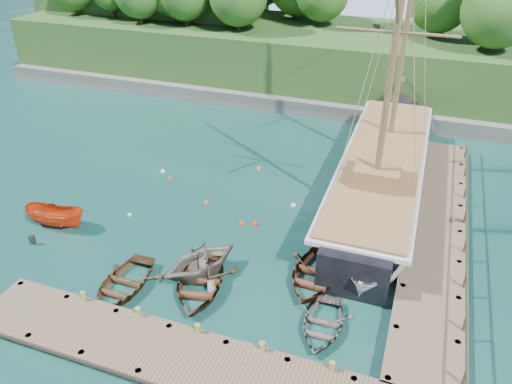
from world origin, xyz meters
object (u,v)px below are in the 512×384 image
rowboat_3 (322,329)px  rowboat_1 (201,275)px  rowboat_2 (200,289)px  rowboat_0 (124,289)px  schooner (381,178)px  motorboat_orange (58,226)px  cabin_boat_white (378,285)px  rowboat_4 (314,279)px

rowboat_3 → rowboat_1: bearing=165.8°
rowboat_1 → rowboat_2: rowboat_1 is taller
rowboat_0 → schooner: bearing=52.2°
rowboat_1 → rowboat_2: (0.41, -1.01, 0.00)m
motorboat_orange → cabin_boat_white: 19.00m
rowboat_1 → rowboat_4: size_ratio=0.86×
motorboat_orange → cabin_boat_white: bearing=-90.9°
rowboat_0 → rowboat_2: bearing=19.7°
motorboat_orange → cabin_boat_white: (18.96, 1.22, 0.00)m
rowboat_1 → schooner: (7.57, 11.72, 1.15)m
rowboat_1 → motorboat_orange: (-10.10, 1.18, 0.00)m
motorboat_orange → cabin_boat_white: cabin_boat_white is taller
schooner → rowboat_3: bearing=-93.6°
rowboat_2 → schooner: 14.65m
rowboat_4 → motorboat_orange: 15.80m
rowboat_1 → rowboat_3: (6.87, -1.56, 0.00)m
rowboat_2 → schooner: bearing=48.4°
rowboat_1 → rowboat_4: bearing=47.8°
rowboat_2 → rowboat_3: bearing=-17.2°
motorboat_orange → rowboat_1: bearing=-101.2°
rowboat_2 → schooner: (7.16, 12.73, 1.15)m
rowboat_0 → motorboat_orange: motorboat_orange is taller
rowboat_0 → schooner: size_ratio=0.16×
rowboat_1 → schooner: bearing=88.5°
schooner → motorboat_orange: bearing=-149.7°
rowboat_2 → rowboat_4: 5.92m
rowboat_2 → rowboat_1: bearing=100.1°
rowboat_1 → cabin_boat_white: rowboat_1 is taller
motorboat_orange → rowboat_3: bearing=-103.7°
rowboat_1 → motorboat_orange: bearing=-155.3°
schooner → rowboat_1: bearing=-123.4°
motorboat_orange → rowboat_4: bearing=-92.7°
rowboat_0 → rowboat_1: (3.23, 2.33, 0.00)m
rowboat_0 → rowboat_3: (10.10, 0.76, 0.00)m
rowboat_0 → rowboat_4: rowboat_4 is taller
rowboat_0 → schooner: schooner is taller
rowboat_3 → schooner: schooner is taller
rowboat_2 → cabin_boat_white: bearing=9.7°
rowboat_0 → motorboat_orange: size_ratio=1.14×
schooner → rowboat_4: bearing=-101.1°
rowboat_0 → motorboat_orange: (-6.86, 3.50, 0.00)m
cabin_boat_white → rowboat_0: bearing=-134.9°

